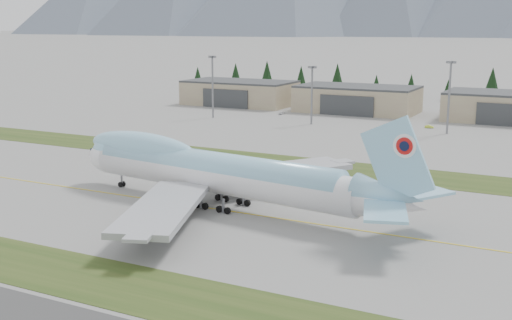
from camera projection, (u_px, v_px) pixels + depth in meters
The scene contains 11 objects.
ground at pixel (189, 205), 127.19m from camera, with size 7000.00×7000.00×0.00m, color slate.
grass_strip_near at pixel (48, 268), 94.09m from camera, with size 400.00×14.00×0.08m, color #294016.
grass_strip_far at pixel (284, 163), 166.40m from camera, with size 400.00×18.00×0.08m, color #294016.
taxiway_line_main at pixel (189, 205), 127.19m from camera, with size 400.00×0.40×0.02m, color yellow.
boeing_747_freighter at pixel (215, 171), 125.56m from camera, with size 80.53×68.64×21.13m.
hangar_left at pixel (240, 93), 287.88m from camera, with size 48.00×26.60×10.80m.
hangar_center at pixel (357, 99), 263.37m from camera, with size 48.00×26.60×10.80m.
floodlight_masts at pixel (384, 84), 215.39m from camera, with size 145.28×8.16×23.79m.
service_vehicle_a at pixel (282, 114), 257.05m from camera, with size 1.38×3.43×1.17m, color silver.
service_vehicle_b at pixel (429, 128), 222.95m from camera, with size 1.10×3.13×1.03m, color #CBE439.
conifer_belt at pixel (418, 84), 313.64m from camera, with size 272.88×14.90×16.35m.
Camera 1 is at (67.65, -103.13, 34.95)m, focal length 45.00 mm.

